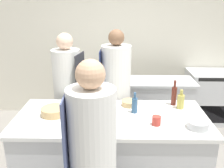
% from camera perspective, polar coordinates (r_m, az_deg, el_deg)
% --- Properties ---
extents(wall_back, '(8.00, 0.06, 2.80)m').
position_cam_1_polar(wall_back, '(4.62, 0.44, 9.86)').
color(wall_back, silver).
rests_on(wall_back, ground_plane).
extents(prep_counter, '(2.08, 0.92, 0.92)m').
position_cam_1_polar(prep_counter, '(2.95, -0.14, -15.43)').
color(prep_counter, silver).
rests_on(prep_counter, ground_plane).
extents(pass_counter, '(1.97, 0.55, 0.92)m').
position_cam_1_polar(pass_counter, '(4.07, 4.27, -5.28)').
color(pass_counter, silver).
rests_on(pass_counter, ground_plane).
extents(oven_range, '(0.84, 0.62, 0.92)m').
position_cam_1_polar(oven_range, '(4.82, 21.59, -2.72)').
color(oven_range, silver).
rests_on(oven_range, ground_plane).
extents(chef_at_prep_near, '(0.39, 0.37, 1.73)m').
position_cam_1_polar(chef_at_prep_near, '(2.08, -4.46, -18.19)').
color(chef_at_prep_near, black).
rests_on(chef_at_prep_near, ground_plane).
extents(chef_at_stove, '(0.41, 0.40, 1.72)m').
position_cam_1_polar(chef_at_stove, '(3.50, -9.98, -2.63)').
color(chef_at_stove, black).
rests_on(chef_at_stove, ground_plane).
extents(chef_at_pass_far, '(0.40, 0.38, 1.77)m').
position_cam_1_polar(chef_at_pass_far, '(3.35, 0.86, -2.80)').
color(chef_at_pass_far, black).
rests_on(chef_at_pass_far, ground_plane).
extents(bottle_olive_oil, '(0.08, 0.08, 0.23)m').
position_cam_1_polar(bottle_olive_oil, '(2.98, 15.42, -3.78)').
color(bottle_olive_oil, '#B2A84C').
rests_on(bottle_olive_oil, prep_counter).
extents(bottle_vinegar, '(0.06, 0.06, 0.24)m').
position_cam_1_polar(bottle_vinegar, '(2.77, 5.18, -4.74)').
color(bottle_vinegar, '#2D5175').
rests_on(bottle_vinegar, prep_counter).
extents(bottle_wine, '(0.06, 0.06, 0.31)m').
position_cam_1_polar(bottle_wine, '(3.04, 13.99, -2.52)').
color(bottle_wine, '#5B2319').
rests_on(bottle_wine, prep_counter).
extents(bottle_cooking_oil, '(0.09, 0.09, 0.24)m').
position_cam_1_polar(bottle_cooking_oil, '(2.94, -7.89, -3.37)').
color(bottle_cooking_oil, '#19471E').
rests_on(bottle_cooking_oil, prep_counter).
extents(bottle_sauce, '(0.07, 0.07, 0.30)m').
position_cam_1_polar(bottle_sauce, '(3.03, -6.63, -2.17)').
color(bottle_sauce, black).
rests_on(bottle_sauce, prep_counter).
extents(bowl_mixing_large, '(0.28, 0.28, 0.08)m').
position_cam_1_polar(bowl_mixing_large, '(2.81, -13.11, -6.08)').
color(bowl_mixing_large, tan).
rests_on(bowl_mixing_large, prep_counter).
extents(bowl_prep_small, '(0.25, 0.25, 0.07)m').
position_cam_1_polar(bowl_prep_small, '(2.89, -1.42, -4.95)').
color(bowl_prep_small, white).
rests_on(bowl_prep_small, prep_counter).
extents(bowl_ceramic_blue, '(0.19, 0.19, 0.06)m').
position_cam_1_polar(bowl_ceramic_blue, '(2.97, 4.10, -4.36)').
color(bowl_ceramic_blue, tan).
rests_on(bowl_ceramic_blue, prep_counter).
extents(bowl_wooden_salad, '(0.21, 0.21, 0.08)m').
position_cam_1_polar(bowl_wooden_salad, '(2.61, 19.06, -8.76)').
color(bowl_wooden_salad, '#B7BABC').
rests_on(bowl_wooden_salad, prep_counter).
extents(cup, '(0.09, 0.09, 0.09)m').
position_cam_1_polar(cup, '(2.56, 10.12, -8.24)').
color(cup, '#B2382D').
rests_on(cup, prep_counter).
extents(cutting_board, '(0.37, 0.18, 0.01)m').
position_cam_1_polar(cutting_board, '(2.64, -6.39, -8.17)').
color(cutting_board, tan).
rests_on(cutting_board, prep_counter).
extents(stockpot, '(0.29, 0.29, 0.25)m').
position_cam_1_polar(stockpot, '(3.94, 0.77, 2.96)').
color(stockpot, silver).
rests_on(stockpot, pass_counter).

